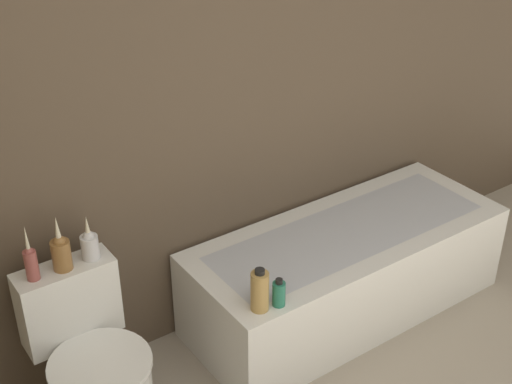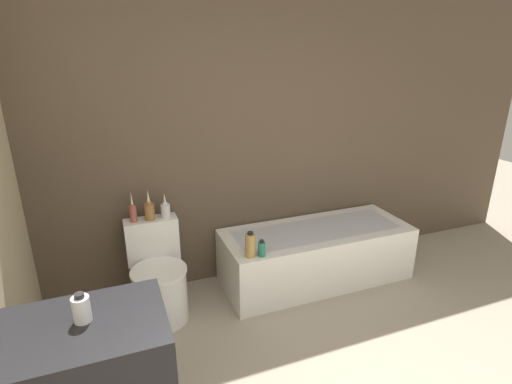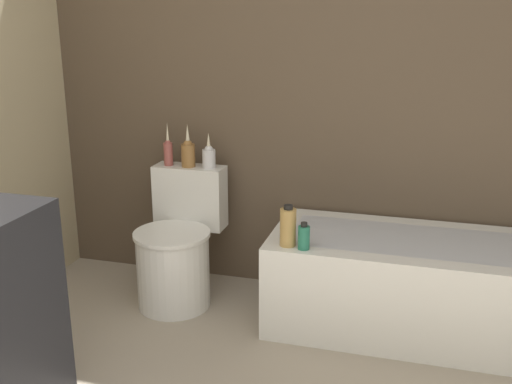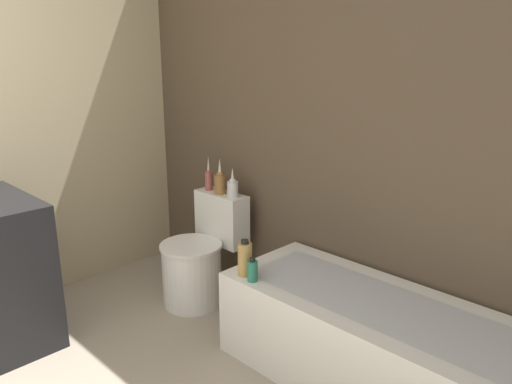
# 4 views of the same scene
# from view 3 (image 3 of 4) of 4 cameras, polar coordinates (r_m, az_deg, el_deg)

# --- Properties ---
(wall_back_tiled) EXTENTS (6.40, 0.06, 2.60)m
(wall_back_tiled) POSITION_cam_3_polar(r_m,az_deg,el_deg) (3.30, 6.55, 12.10)
(wall_back_tiled) COLOR brown
(wall_back_tiled) RESTS_ON ground_plane
(bathtub) EXTENTS (1.66, 0.65, 0.48)m
(bathtub) POSITION_cam_3_polar(r_m,az_deg,el_deg) (3.16, 16.81, -8.65)
(bathtub) COLOR white
(bathtub) RESTS_ON ground
(toilet) EXTENTS (0.42, 0.56, 0.73)m
(toilet) POSITION_cam_3_polar(r_m,az_deg,el_deg) (3.36, -7.47, -5.50)
(toilet) COLOR white
(toilet) RESTS_ON ground
(vase_gold) EXTENTS (0.05, 0.05, 0.25)m
(vase_gold) POSITION_cam_3_polar(r_m,az_deg,el_deg) (3.42, -8.36, 3.87)
(vase_gold) COLOR #994C47
(vase_gold) RESTS_ON toilet
(vase_silver) EXTENTS (0.08, 0.08, 0.24)m
(vase_silver) POSITION_cam_3_polar(r_m,az_deg,el_deg) (3.38, -6.49, 3.78)
(vase_silver) COLOR olive
(vase_silver) RESTS_ON toilet
(vase_bronze) EXTENTS (0.07, 0.07, 0.20)m
(vase_bronze) POSITION_cam_3_polar(r_m,az_deg,el_deg) (3.34, -4.51, 3.44)
(vase_bronze) COLOR silver
(vase_bronze) RESTS_ON toilet
(shampoo_bottle_tall) EXTENTS (0.08, 0.08, 0.20)m
(shampoo_bottle_tall) POSITION_cam_3_polar(r_m,az_deg,el_deg) (2.87, 3.07, -3.33)
(shampoo_bottle_tall) COLOR tan
(shampoo_bottle_tall) RESTS_ON bathtub
(shampoo_bottle_short) EXTENTS (0.06, 0.06, 0.13)m
(shampoo_bottle_short) POSITION_cam_3_polar(r_m,az_deg,el_deg) (2.84, 4.58, -4.30)
(shampoo_bottle_short) COLOR #267259
(shampoo_bottle_short) RESTS_ON bathtub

